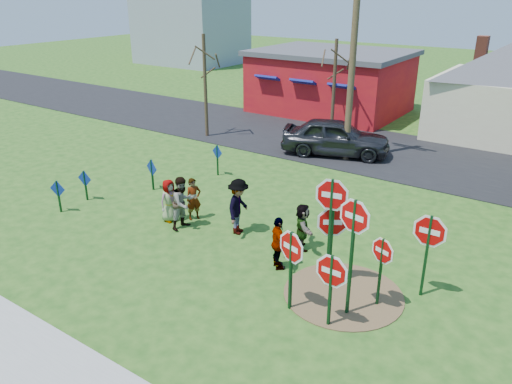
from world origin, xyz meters
TOP-DOWN VIEW (x-y plane):
  - ground at (0.00, 0.00)m, footprint 120.00×120.00m
  - sidewalk at (0.00, -7.20)m, footprint 22.00×1.80m
  - road at (0.00, 11.50)m, footprint 120.00×7.50m
  - dirt_patch at (4.50, -1.00)m, footprint 3.20×3.20m
  - red_building at (-5.50, 17.99)m, footprint 9.40×7.69m
  - distant_building at (-28.00, 30.00)m, footprint 10.00×8.00m
  - stop_sign_a at (3.63, -2.34)m, footprint 1.10×0.35m
  - stop_sign_b at (3.92, -0.85)m, footprint 1.17×0.28m
  - stop_sign_c at (4.93, -1.71)m, footprint 1.14×0.26m
  - stop_sign_d at (6.21, 0.17)m, footprint 1.18×0.08m
  - stop_sign_e at (4.76, -2.40)m, footprint 1.14×0.08m
  - stop_sign_f at (5.42, -0.93)m, footprint 0.87×0.35m
  - stop_sign_g at (3.91, -0.68)m, footprint 0.98×0.61m
  - blue_diamond_a at (-6.33, -2.01)m, footprint 0.63×0.18m
  - blue_diamond_b at (-6.45, -0.74)m, footprint 0.65×0.10m
  - blue_diamond_c at (-5.10, 1.46)m, footprint 0.70×0.18m
  - blue_diamond_d at (-3.99, 4.27)m, footprint 0.63×0.16m
  - person_a at (-2.52, -0.26)m, footprint 0.59×0.81m
  - person_b at (-1.91, 0.33)m, footprint 0.58×0.66m
  - person_c at (-1.75, -0.40)m, footprint 0.75×0.94m
  - person_d at (0.03, 0.34)m, footprint 1.00×1.37m
  - person_e at (2.32, -0.84)m, footprint 0.98×0.93m
  - person_f at (2.30, 0.61)m, footprint 1.22×1.38m
  - suv at (-1.03, 9.72)m, footprint 5.54×3.64m
  - utility_pole at (-0.29, 9.38)m, footprint 2.35×0.30m
  - bare_tree_west at (-8.29, 8.72)m, footprint 1.80×1.80m
  - bare_tree_east at (-2.88, 13.05)m, footprint 1.80×1.80m

SIDE VIEW (x-z plane):
  - ground at x=0.00m, z-range 0.00..0.00m
  - dirt_patch at x=4.50m, z-range 0.00..0.03m
  - road at x=0.00m, z-range 0.00..0.04m
  - sidewalk at x=0.00m, z-range 0.00..0.08m
  - blue_diamond_b at x=-6.45m, z-range 0.14..1.35m
  - person_f at x=2.30m, z-range 0.00..1.51m
  - blue_diamond_a at x=-6.33m, z-range 0.14..1.38m
  - person_b at x=-1.91m, z-range 0.00..1.53m
  - person_a at x=-2.52m, z-range 0.00..1.53m
  - blue_diamond_c at x=-5.10m, z-range 0.15..1.44m
  - person_e at x=2.32m, z-range 0.00..1.63m
  - blue_diamond_d at x=-3.99m, z-range 0.17..1.54m
  - suv at x=-1.03m, z-range 0.04..1.79m
  - person_c at x=-1.75m, z-range 0.00..1.84m
  - person_d at x=0.03m, z-range 0.00..1.91m
  - stop_sign_e at x=4.76m, z-range 0.34..2.43m
  - stop_sign_f at x=5.42m, z-range 0.42..2.48m
  - stop_sign_a at x=3.63m, z-range 0.42..2.77m
  - stop_sign_g at x=3.91m, z-range 0.45..2.90m
  - stop_sign_d at x=6.21m, z-range 0.50..2.99m
  - red_building at x=-5.50m, z-range 0.02..3.92m
  - stop_sign_c at x=4.93m, z-range 0.68..3.97m
  - stop_sign_b at x=3.92m, z-range 0.75..4.06m
  - bare_tree_east at x=-2.88m, z-range 0.75..5.88m
  - bare_tree_west at x=-8.29m, z-range 0.80..6.21m
  - distant_building at x=-28.00m, z-range 0.00..8.00m
  - utility_pole at x=-0.29m, z-range 0.25..9.84m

